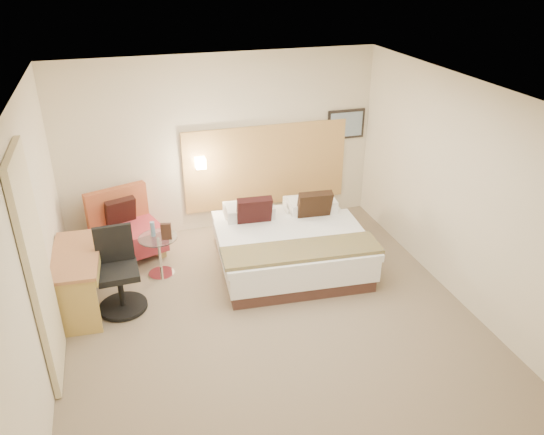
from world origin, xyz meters
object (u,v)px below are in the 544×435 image
object	(u,v)px
side_table	(160,254)
desk	(79,265)
bed	(289,244)
lounge_chair	(126,230)
desk_chair	(119,277)

from	to	relation	value
side_table	desk	xyz separation A→B (m)	(-0.98, -0.47, 0.28)
bed	side_table	xyz separation A→B (m)	(-1.75, 0.23, 0.00)
side_table	desk	world-z (taller)	desk
bed	lounge_chair	distance (m)	2.35
bed	side_table	size ratio (longest dim) A/B	3.42
desk	lounge_chair	bearing A→B (deg)	63.84
side_table	bed	bearing A→B (deg)	-7.52
bed	desk	size ratio (longest dim) A/B	1.70
side_table	desk_chair	world-z (taller)	desk_chair
bed	desk_chair	xyz separation A→B (m)	(-2.29, -0.37, 0.11)
side_table	desk_chair	size ratio (longest dim) A/B	0.59
desk_chair	lounge_chair	bearing A→B (deg)	83.80
lounge_chair	desk_chair	bearing A→B (deg)	-96.20
bed	desk	world-z (taller)	bed
bed	desk_chair	distance (m)	2.33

